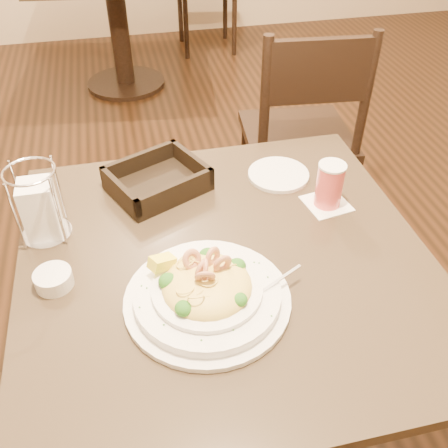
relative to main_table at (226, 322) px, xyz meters
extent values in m
plane|color=black|center=(0.00, 0.00, -0.49)|extent=(7.00, 7.00, 0.00)
cylinder|color=black|center=(0.00, 0.00, -0.48)|extent=(0.52, 0.52, 0.03)
cylinder|color=black|center=(0.00, 0.00, -0.13)|extent=(0.12, 0.12, 0.66)
cube|color=#433626|center=(0.00, 0.00, 0.21)|extent=(0.90, 0.90, 0.03)
cylinder|color=black|center=(-0.12, 2.53, -0.48)|extent=(0.52, 0.52, 0.03)
cylinder|color=black|center=(-0.12, 2.53, -0.13)|extent=(0.12, 0.12, 0.66)
cube|color=black|center=(0.50, 0.90, -0.04)|extent=(0.46, 0.46, 0.04)
cylinder|color=black|center=(0.70, 1.06, -0.28)|extent=(0.04, 0.04, 0.43)
cylinder|color=black|center=(0.34, 1.09, -0.28)|extent=(0.04, 0.04, 0.43)
cylinder|color=black|center=(0.66, 0.70, -0.28)|extent=(0.04, 0.04, 0.43)
cylinder|color=black|center=(0.31, 0.74, -0.28)|extent=(0.04, 0.04, 0.43)
cylinder|color=black|center=(0.66, 0.70, 0.21)|extent=(0.04, 0.04, 0.46)
cylinder|color=black|center=(0.31, 0.74, 0.21)|extent=(0.04, 0.04, 0.46)
cube|color=black|center=(0.48, 0.72, 0.31)|extent=(0.36, 0.06, 0.22)
cylinder|color=black|center=(0.74, 3.26, -0.28)|extent=(0.04, 0.04, 0.43)
cylinder|color=black|center=(0.38, 3.27, -0.28)|extent=(0.04, 0.04, 0.43)
cylinder|color=black|center=(0.73, 2.90, -0.28)|extent=(0.04, 0.04, 0.43)
cylinder|color=black|center=(0.37, 2.91, -0.28)|extent=(0.04, 0.04, 0.43)
cylinder|color=white|center=(-0.06, -0.12, 0.23)|extent=(0.33, 0.33, 0.01)
cylinder|color=white|center=(-0.06, -0.12, 0.25)|extent=(0.29, 0.29, 0.02)
cylinder|color=white|center=(-0.06, -0.12, 0.27)|extent=(0.22, 0.22, 0.01)
ellipsoid|color=#E3C653|center=(-0.06, -0.12, 0.27)|extent=(0.18, 0.18, 0.06)
cube|color=#FAF534|center=(-0.14, -0.05, 0.29)|extent=(0.06, 0.05, 0.04)
cube|color=silver|center=(0.08, -0.13, 0.26)|extent=(0.12, 0.06, 0.01)
cube|color=silver|center=(0.01, -0.13, 0.27)|extent=(0.04, 0.03, 0.00)
torus|color=#E3C653|center=(-0.06, -0.08, 0.29)|extent=(0.04, 0.04, 0.02)
torus|color=#E3C653|center=(-0.06, -0.11, 0.28)|extent=(0.04, 0.04, 0.02)
torus|color=#E3C653|center=(-0.09, -0.14, 0.29)|extent=(0.04, 0.04, 0.02)
torus|color=#E3C653|center=(-0.10, -0.07, 0.30)|extent=(0.06, 0.06, 0.02)
torus|color=#E3C653|center=(-0.05, -0.11, 0.28)|extent=(0.06, 0.05, 0.03)
torus|color=#E3C653|center=(-0.12, -0.10, 0.28)|extent=(0.05, 0.04, 0.03)
torus|color=#E3C653|center=(-0.04, -0.10, 0.28)|extent=(0.06, 0.04, 0.04)
torus|color=#E3C653|center=(-0.07, -0.15, 0.28)|extent=(0.04, 0.04, 0.02)
torus|color=#E3C653|center=(-0.10, -0.06, 0.29)|extent=(0.04, 0.04, 0.01)
torus|color=#E3C653|center=(-0.11, -0.12, 0.28)|extent=(0.05, 0.05, 0.03)
torus|color=#E3C653|center=(-0.09, -0.16, 0.30)|extent=(0.04, 0.03, 0.03)
torus|color=#E3C653|center=(-0.07, -0.12, 0.28)|extent=(0.04, 0.04, 0.01)
torus|color=#E3C653|center=(-0.04, -0.10, 0.28)|extent=(0.06, 0.05, 0.04)
torus|color=#E3C653|center=(-0.06, -0.13, 0.30)|extent=(0.06, 0.06, 0.01)
torus|color=#E3C653|center=(-0.07, -0.07, 0.30)|extent=(0.05, 0.05, 0.03)
torus|color=#E3C653|center=(-0.11, -0.14, 0.30)|extent=(0.04, 0.04, 0.02)
torus|color=#E3C653|center=(-0.07, -0.15, 0.29)|extent=(0.05, 0.05, 0.03)
torus|color=#E3C653|center=(0.00, -0.11, 0.29)|extent=(0.06, 0.06, 0.03)
torus|color=#E3C653|center=(-0.10, -0.13, 0.28)|extent=(0.06, 0.06, 0.01)
torus|color=tan|center=(-0.07, -0.11, 0.31)|extent=(0.03, 0.04, 0.04)
torus|color=tan|center=(-0.09, -0.08, 0.31)|extent=(0.05, 0.04, 0.04)
torus|color=tan|center=(-0.07, -0.11, 0.31)|extent=(0.04, 0.04, 0.04)
torus|color=tan|center=(-0.04, -0.08, 0.31)|extent=(0.04, 0.04, 0.04)
torus|color=tan|center=(-0.03, -0.10, 0.31)|extent=(0.04, 0.03, 0.04)
torus|color=tan|center=(-0.07, -0.13, 0.31)|extent=(0.04, 0.04, 0.04)
ellipsoid|color=#1C5112|center=(0.00, -0.08, 0.28)|extent=(0.04, 0.04, 0.03)
ellipsoid|color=#1C5112|center=(-0.05, -0.04, 0.28)|extent=(0.04, 0.04, 0.03)
ellipsoid|color=#1C5112|center=(-0.14, -0.10, 0.28)|extent=(0.04, 0.04, 0.03)
ellipsoid|color=#1C5112|center=(-0.12, -0.17, 0.28)|extent=(0.04, 0.04, 0.03)
ellipsoid|color=#1C5112|center=(-0.01, -0.17, 0.28)|extent=(0.03, 0.03, 0.02)
cube|color=#266619|center=(0.05, -0.06, 0.26)|extent=(0.00, 0.00, 0.00)
cube|color=#266619|center=(0.04, -0.21, 0.26)|extent=(0.00, 0.00, 0.00)
cube|color=#266619|center=(-0.20, -0.13, 0.26)|extent=(0.00, 0.00, 0.00)
cube|color=#266619|center=(-0.04, -0.22, 0.26)|extent=(0.00, 0.00, 0.00)
cube|color=#266619|center=(0.06, -0.07, 0.26)|extent=(0.00, 0.00, 0.00)
cube|color=#266619|center=(-0.19, -0.08, 0.26)|extent=(0.00, 0.00, 0.00)
cube|color=#266619|center=(-0.18, -0.08, 0.26)|extent=(0.00, 0.00, 0.00)
cube|color=#266619|center=(0.01, -0.03, 0.26)|extent=(0.00, 0.00, 0.00)
cube|color=#266619|center=(-0.16, -0.18, 0.26)|extent=(0.00, 0.00, 0.00)
cube|color=#266619|center=(-0.10, -0.23, 0.26)|extent=(0.00, 0.00, 0.00)
cube|color=#266619|center=(0.06, -0.11, 0.26)|extent=(0.00, 0.00, 0.00)
cube|color=white|center=(0.29, 0.13, 0.23)|extent=(0.12, 0.12, 0.00)
cylinder|color=#E65351|center=(0.29, 0.13, 0.28)|extent=(0.07, 0.07, 0.11)
cylinder|color=white|center=(0.29, 0.13, 0.34)|extent=(0.07, 0.07, 0.01)
cube|color=black|center=(-0.11, 0.29, 0.23)|extent=(0.28, 0.26, 0.02)
cube|color=black|center=(-0.02, 0.33, 0.27)|extent=(0.09, 0.17, 0.05)
cube|color=black|center=(-0.21, 0.25, 0.27)|extent=(0.09, 0.17, 0.05)
cube|color=black|center=(-0.15, 0.37, 0.27)|extent=(0.21, 0.11, 0.05)
cube|color=black|center=(-0.08, 0.21, 0.27)|extent=(0.21, 0.11, 0.05)
cylinder|color=silver|center=(-0.39, 0.17, 0.23)|extent=(0.11, 0.11, 0.01)
torus|color=silver|center=(-0.39, 0.17, 0.40)|extent=(0.11, 0.11, 0.01)
cube|color=white|center=(-0.39, 0.17, 0.30)|extent=(0.09, 0.09, 0.14)
cylinder|color=silver|center=(-0.43, 0.12, 0.32)|extent=(0.01, 0.01, 0.18)
cylinder|color=silver|center=(-0.34, 0.12, 0.32)|extent=(0.01, 0.01, 0.18)
cylinder|color=silver|center=(-0.43, 0.21, 0.32)|extent=(0.01, 0.01, 0.18)
cylinder|color=silver|center=(-0.34, 0.21, 0.32)|extent=(0.01, 0.01, 0.18)
cylinder|color=white|center=(0.21, 0.27, 0.23)|extent=(0.18, 0.18, 0.01)
cylinder|color=white|center=(-0.37, 0.00, 0.24)|extent=(0.08, 0.08, 0.03)
camera|label=1|loc=(-0.18, -0.77, 0.99)|focal=40.00mm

